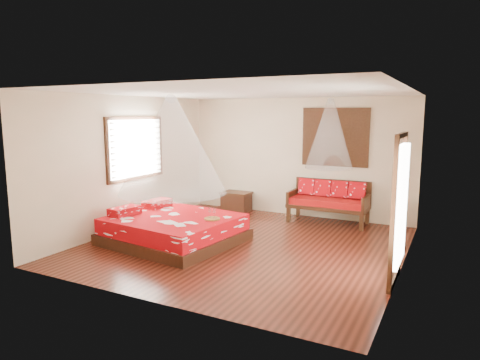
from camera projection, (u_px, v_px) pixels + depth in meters
The scene contains 10 objects.
room at pixel (245, 171), 7.77m from camera, with size 5.54×5.54×2.84m.
bed at pixel (173, 229), 8.16m from camera, with size 2.50×2.31×0.65m.
daybed at pixel (329, 200), 9.59m from camera, with size 1.74×0.77×0.94m.
storage_chest at pixel (236, 201), 10.77m from camera, with size 0.71×0.52×0.49m.
shutter_panel at pixel (335, 137), 9.67m from camera, with size 1.52×0.06×1.32m.
window_left at pixel (136, 148), 9.13m from camera, with size 0.10×1.74×1.34m.
glazed_door at pixel (397, 210), 6.07m from camera, with size 0.08×1.02×2.16m.
wine_tray at pixel (212, 216), 7.85m from camera, with size 0.29×0.29×0.23m.
mosquito_net_main at pixel (172, 145), 7.90m from camera, with size 2.02×2.02×1.80m, color white.
mosquito_net_daybed at pixel (330, 134), 9.25m from camera, with size 1.03×1.03×1.50m, color white.
Camera 1 is at (3.43, -6.90, 2.42)m, focal length 32.00 mm.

